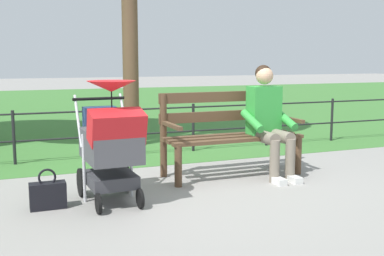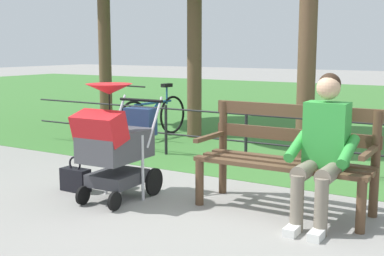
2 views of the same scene
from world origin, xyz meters
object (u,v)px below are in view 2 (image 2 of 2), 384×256
object	(u,v)px
park_bench	(287,153)
stroller	(115,141)
handbag	(75,179)
person_on_bench	(322,145)
bicycle	(154,116)

from	to	relation	value
park_bench	stroller	world-z (taller)	stroller
stroller	handbag	size ratio (longest dim) A/B	3.11
park_bench	stroller	distance (m)	1.64
handbag	stroller	bearing A→B (deg)	176.63
person_on_bench	bicycle	distance (m)	4.60
handbag	bicycle	size ratio (longest dim) A/B	0.22
stroller	bicycle	world-z (taller)	stroller
park_bench	stroller	xyz separation A→B (m)	(1.52, 0.62, 0.07)
park_bench	person_on_bench	xyz separation A→B (m)	(-0.39, 0.22, 0.15)
park_bench	handbag	bearing A→B (deg)	15.69
stroller	handbag	bearing A→B (deg)	-3.37
stroller	bicycle	xyz separation A→B (m)	(1.78, -3.12, -0.23)
stroller	person_on_bench	bearing A→B (deg)	-168.19
stroller	park_bench	bearing A→B (deg)	-157.71
park_bench	bicycle	distance (m)	4.14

